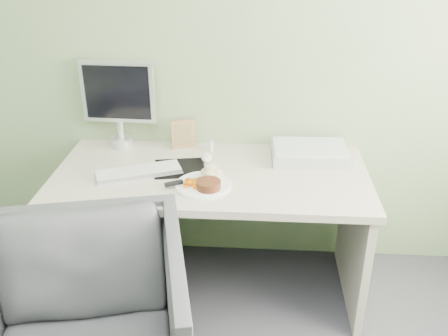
# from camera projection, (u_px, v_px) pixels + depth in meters

# --- Properties ---
(wall_back) EXTENTS (3.50, 0.00, 3.50)m
(wall_back) POSITION_uv_depth(u_px,v_px,m) (216.00, 34.00, 2.60)
(wall_back) COLOR #83A070
(wall_back) RESTS_ON floor
(desk) EXTENTS (1.60, 0.75, 0.73)m
(desk) POSITION_uv_depth(u_px,v_px,m) (211.00, 203.00, 2.62)
(desk) COLOR beige
(desk) RESTS_ON floor
(plate) EXTENTS (0.27, 0.27, 0.01)m
(plate) POSITION_uv_depth(u_px,v_px,m) (203.00, 185.00, 2.40)
(plate) COLOR white
(plate) RESTS_ON desk
(steak) EXTENTS (0.15, 0.15, 0.04)m
(steak) POSITION_uv_depth(u_px,v_px,m) (209.00, 185.00, 2.35)
(steak) COLOR black
(steak) RESTS_ON plate
(potato_pile) EXTENTS (0.12, 0.09, 0.06)m
(potato_pile) POSITION_uv_depth(u_px,v_px,m) (211.00, 174.00, 2.43)
(potato_pile) COLOR tan
(potato_pile) RESTS_ON plate
(carrot_heap) EXTENTS (0.07, 0.06, 0.04)m
(carrot_heap) POSITION_uv_depth(u_px,v_px,m) (192.00, 182.00, 2.37)
(carrot_heap) COLOR orange
(carrot_heap) RESTS_ON plate
(steak_knife) EXTENTS (0.21, 0.13, 0.02)m
(steak_knife) POSITION_uv_depth(u_px,v_px,m) (181.00, 182.00, 2.39)
(steak_knife) COLOR silver
(steak_knife) RESTS_ON plate
(mousepad) EXTENTS (0.29, 0.27, 0.00)m
(mousepad) POSITION_uv_depth(u_px,v_px,m) (180.00, 168.00, 2.58)
(mousepad) COLOR black
(mousepad) RESTS_ON desk
(keyboard) EXTENTS (0.44, 0.27, 0.02)m
(keyboard) POSITION_uv_depth(u_px,v_px,m) (139.00, 171.00, 2.52)
(keyboard) COLOR white
(keyboard) RESTS_ON desk
(computer_mouse) EXTENTS (0.07, 0.11, 0.04)m
(computer_mouse) POSITION_uv_depth(u_px,v_px,m) (207.00, 158.00, 2.66)
(computer_mouse) COLOR white
(computer_mouse) RESTS_ON desk
(photo_frame) EXTENTS (0.13, 0.06, 0.17)m
(photo_frame) POSITION_uv_depth(u_px,v_px,m) (183.00, 134.00, 2.78)
(photo_frame) COLOR brown
(photo_frame) RESTS_ON desk
(eyedrop_bottle) EXTENTS (0.03, 0.03, 0.07)m
(eyedrop_bottle) POSITION_uv_depth(u_px,v_px,m) (211.00, 146.00, 2.75)
(eyedrop_bottle) COLOR white
(eyedrop_bottle) RESTS_ON desk
(scanner) EXTENTS (0.42, 0.29, 0.06)m
(scanner) POSITION_uv_depth(u_px,v_px,m) (310.00, 153.00, 2.67)
(scanner) COLOR #A3A6AA
(scanner) RESTS_ON desk
(monitor) EXTENTS (0.41, 0.13, 0.49)m
(monitor) POSITION_uv_depth(u_px,v_px,m) (118.00, 99.00, 2.73)
(monitor) COLOR silver
(monitor) RESTS_ON desk
(desk_chair) EXTENTS (1.01, 1.03, 0.79)m
(desk_chair) POSITION_uv_depth(u_px,v_px,m) (81.00, 332.00, 2.01)
(desk_chair) COLOR #393A3F
(desk_chair) RESTS_ON floor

